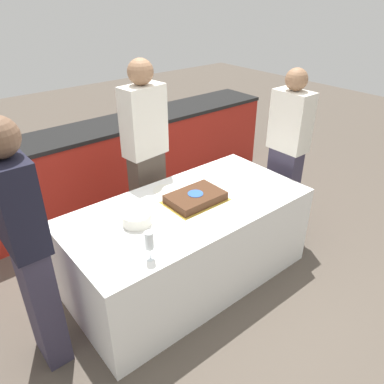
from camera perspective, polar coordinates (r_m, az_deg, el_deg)
ground_plane at (r=3.32m, az=-0.55°, el=-12.73°), size 14.00×14.00×0.00m
back_counter at (r=4.19m, az=-14.04°, el=3.51°), size 4.40×0.58×0.92m
dining_table at (r=3.09m, az=-0.58°, el=-7.73°), size 1.93×0.95×0.73m
cake at (r=2.92m, az=0.53°, el=-0.85°), size 0.47×0.33×0.07m
plate_stack at (r=2.67m, az=-8.41°, el=-4.05°), size 0.21×0.21×0.09m
wine_glass at (r=2.29m, az=-6.53°, el=-7.44°), size 0.06×0.06×0.20m
side_plate_near_cake at (r=3.09m, az=-4.06°, el=0.32°), size 0.20×0.20×0.00m
person_cutting_cake at (r=3.35m, az=-7.05°, el=5.76°), size 0.40×0.24×1.71m
person_seated_left at (r=2.37m, az=-23.76°, el=-7.94°), size 0.22×0.33×1.68m
person_seated_right at (r=3.62m, az=14.23°, el=5.78°), size 0.20×0.35×1.61m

